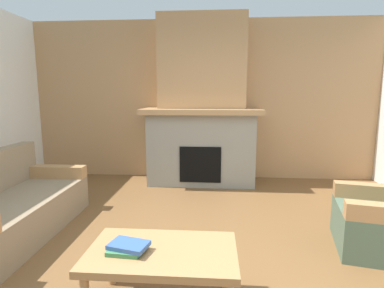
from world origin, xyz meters
name	(u,v)px	position (x,y,z in m)	size (l,w,h in m)	color
ground	(188,268)	(0.00, 0.00, 0.00)	(9.00, 9.00, 0.00)	brown
wall_back_wood_panel	(203,100)	(0.00, 3.00, 1.35)	(6.00, 0.12, 2.70)	tan
fireplace	(202,112)	(0.00, 2.62, 1.16)	(1.90, 0.82, 2.70)	gray
couch	(8,209)	(-1.91, 0.48, 0.29)	(0.86, 1.81, 0.85)	#847056
coffee_table	(162,257)	(-0.13, -0.49, 0.38)	(1.00, 0.60, 0.43)	#A87A4C
book_stack_near_edge	(127,247)	(-0.35, -0.53, 0.46)	(0.28, 0.22, 0.06)	#3D7F4C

